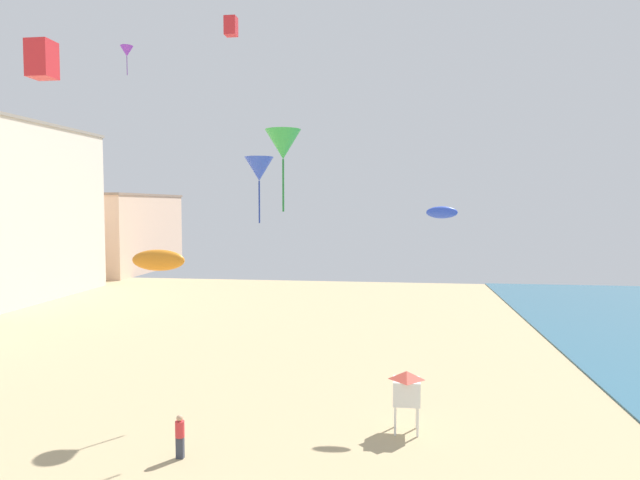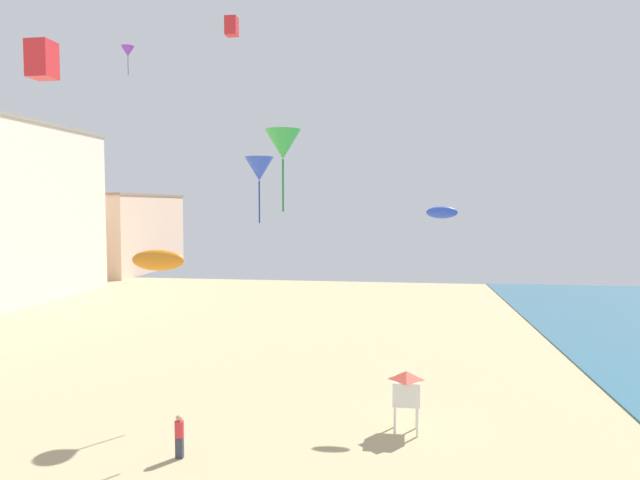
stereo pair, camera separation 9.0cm
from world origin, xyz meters
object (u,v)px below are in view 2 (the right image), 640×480
kite_flyer (179,434)px  kite_red_box_2 (42,60)px  kite_blue_delta (259,169)px  kite_green_delta (283,145)px  lifeguard_stand (406,388)px  kite_purple_delta (128,51)px  kite_orange_parafoil (158,260)px  kite_red_box (232,26)px  kite_blue_parafoil (442,212)px

kite_flyer → kite_red_box_2: (-6.18, 1.69, 14.21)m
kite_blue_delta → kite_red_box_2: (-7.39, -5.80, 4.04)m
kite_flyer → kite_green_delta: kite_green_delta is taller
kite_flyer → lifeguard_stand: 9.11m
kite_purple_delta → kite_orange_parafoil: size_ratio=1.13×
kite_blue_delta → kite_red_box_2: bearing=-141.9°
kite_flyer → kite_green_delta: bearing=-106.7°
kite_red_box → kite_green_delta: 18.56m
kite_green_delta → lifeguard_stand: bearing=-12.6°
kite_orange_parafoil → kite_red_box: bearing=96.7°
kite_purple_delta → kite_blue_parafoil: bearing=-37.5°
kite_orange_parafoil → kite_green_delta: size_ratio=0.62×
kite_red_box → kite_red_box_2: (-2.57, -17.48, -6.55)m
kite_blue_delta → kite_red_box: 16.48m
kite_purple_delta → kite_blue_delta: size_ratio=0.77×
kite_flyer → kite_red_box: kite_red_box is taller
kite_orange_parafoil → kite_red_box: 22.61m
kite_flyer → kite_orange_parafoil: size_ratio=0.75×
kite_orange_parafoil → kite_red_box_2: 9.22m
kite_green_delta → kite_red_box_2: (-9.13, -3.09, 3.16)m
kite_flyer → kite_red_box_2: 15.59m
kite_red_box_2 → kite_blue_parafoil: bearing=20.6°
lifeguard_stand → kite_blue_delta: kite_blue_delta is taller
kite_blue_parafoil → kite_red_box_2: (-16.15, -6.06, 6.13)m
kite_purple_delta → kite_red_box_2: 27.95m
lifeguard_stand → kite_orange_parafoil: (-9.91, -1.62, 5.31)m
lifeguard_stand → kite_green_delta: (-5.37, 1.20, 10.13)m
kite_flyer → kite_red_box: size_ratio=1.28×
kite_orange_parafoil → kite_green_delta: (4.54, 2.81, 4.82)m
kite_orange_parafoil → kite_blue_parafoil: 13.06m
kite_flyer → kite_blue_parafoil: (9.98, 7.75, 8.08)m
kite_purple_delta → kite_blue_parafoil: size_ratio=1.69×
kite_purple_delta → kite_red_box_2: kite_purple_delta is taller
kite_flyer → kite_purple_delta: 37.83m
kite_red_box → kite_red_box_2: size_ratio=0.87×
lifeguard_stand → kite_red_box: (-11.92, 15.59, 19.84)m
kite_purple_delta → kite_blue_parafoil: 34.51m
kite_flyer → kite_purple_delta: kite_purple_delta is taller
lifeguard_stand → kite_red_box: 27.91m
kite_flyer → kite_green_delta: (2.95, 4.78, 11.05)m
kite_purple_delta → kite_red_box: bearing=-34.4°
kite_red_box_2 → kite_purple_delta: bearing=109.5°
kite_flyer → kite_blue_delta: bearing=-84.2°
kite_blue_parafoil → kite_green_delta: size_ratio=0.41×
kite_purple_delta → kite_blue_delta: bearing=-50.1°
kite_red_box_2 → kite_blue_delta: bearing=38.1°
kite_red_box → kite_flyer: bearing=-79.4°
lifeguard_stand → kite_blue_delta: 12.31m
kite_blue_parafoil → kite_red_box: kite_red_box is taller
kite_red_box_2 → kite_flyer: bearing=-15.3°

